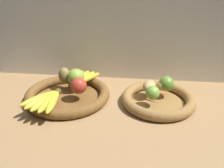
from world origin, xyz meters
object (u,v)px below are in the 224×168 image
Objects in this scene: fruit_bowl_left at (68,95)px; lime_near at (153,93)px; banana_bunch_front at (46,100)px; apple_red_right at (79,86)px; chili_pepper at (156,92)px; potato_back at (163,85)px; banana_bunch_back at (83,77)px; potato_oblong at (149,86)px; lime_far at (166,84)px; fruit_bowl_right at (158,99)px; pear_brown at (64,75)px; apple_green_back at (76,77)px.

lime_near is (37.59, -4.37, 5.35)cm from fruit_bowl_left.
fruit_bowl_left is at bearing 68.82° from banana_bunch_front.
apple_red_right is 33.48cm from chili_pepper.
apple_red_right reaches higher than lime_near.
banana_bunch_front reaches higher than chili_pepper.
fruit_bowl_left is 43.32cm from potato_back.
potato_oblong is (31.91, -8.21, 1.02)cm from banana_bunch_back.
lime_far is (48.87, 17.18, 1.79)cm from banana_bunch_front.
apple_red_right reaches higher than fruit_bowl_right.
banana_bunch_front is (-1.83, -20.12, -2.23)cm from pear_brown.
lime_far is at bearing 5.69° from fruit_bowl_left.
potato_oblong is (36.44, 3.16, 4.75)cm from fruit_bowl_left.
fruit_bowl_left is 2.26× the size of banana_bunch_back.
lime_far is (7.46, 1.21, 1.01)cm from potato_oblong.
lime_far reaches higher than fruit_bowl_right.
banana_bunch_front is 2.80× the size of lime_far.
chili_pepper is (2.87, -2.77, -1.52)cm from potato_oblong.
potato_oblong is at bearing 142.13° from fruit_bowl_right.
pear_brown is (-3.13, 7.31, 6.21)cm from fruit_bowl_left.
potato_oblong is at bearing -4.16° from apple_green_back.
apple_green_back is at bearing -15.98° from pear_brown.
pear_brown is at bearing -164.40° from chili_pepper.
apple_red_right is 14.07cm from banana_bunch_back.
pear_brown is at bearing 170.49° from fruit_bowl_right.
pear_brown is 42.37cm from lime_near.
banana_bunch_back is at bearing 68.25° from fruit_bowl_left.
pear_brown is at bearing 84.79° from banana_bunch_front.
banana_bunch_front is at bearing -138.54° from chili_pepper.
banana_bunch_front reaches higher than banana_bunch_back.
lime_near is 10.79cm from lime_far.
lime_near is 0.88× the size of lime_far.
banana_bunch_front is 50.93cm from potato_back.
chili_pepper is at bearing 4.87° from apple_red_right.
apple_green_back is 6.21cm from pear_brown.
apple_green_back reaches higher than banana_bunch_front.
lime_near is 0.58× the size of chili_pepper.
apple_green_back is at bearing 163.99° from lime_near.
banana_bunch_back is 36.64cm from lime_near.
lime_near is 5.48cm from chili_pepper.
banana_bunch_front is at bearing -111.18° from fruit_bowl_left.
banana_bunch_front is 1.86× the size of chili_pepper.
apple_red_right is 0.70× the size of chili_pepper.
apple_green_back is 6.55cm from banana_bunch_back.
apple_red_right is at bearing -21.97° from fruit_bowl_left.
pear_brown is 47.12cm from lime_far.
fruit_bowl_left is 5.65× the size of lime_far.
pear_brown reaches higher than banana_bunch_front.
potato_oblong is (30.38, 5.60, -1.19)cm from apple_red_right.
potato_oblong is 1.07× the size of potato_back.
apple_red_right reaches higher than chili_pepper.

